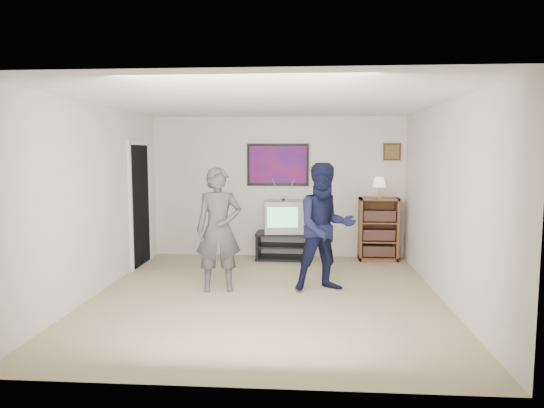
# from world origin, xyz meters

# --- Properties ---
(room_shell) EXTENTS (4.51, 5.00, 2.51)m
(room_shell) POSITION_xyz_m (0.00, 0.35, 1.25)
(room_shell) COLOR #8A7A58
(room_shell) RESTS_ON ground
(media_stand) EXTENTS (0.96, 0.55, 0.48)m
(media_stand) POSITION_xyz_m (0.12, 2.23, 0.24)
(media_stand) COLOR black
(media_stand) RESTS_ON room_shell
(crt_television) EXTENTS (0.71, 0.62, 0.56)m
(crt_television) POSITION_xyz_m (0.11, 2.23, 0.76)
(crt_television) COLOR #A3A49E
(crt_television) RESTS_ON media_stand
(bookshelf) EXTENTS (0.66, 0.38, 1.09)m
(bookshelf) POSITION_xyz_m (1.76, 2.28, 0.54)
(bookshelf) COLOR brown
(bookshelf) RESTS_ON room_shell
(table_lamp) EXTENTS (0.23, 0.23, 0.36)m
(table_lamp) POSITION_xyz_m (1.76, 2.27, 1.27)
(table_lamp) COLOR #FFF1C1
(table_lamp) RESTS_ON bookshelf
(person_tall) EXTENTS (0.68, 0.52, 1.68)m
(person_tall) POSITION_xyz_m (-0.66, 0.22, 0.84)
(person_tall) COLOR #414144
(person_tall) RESTS_ON room_shell
(person_short) EXTENTS (0.99, 0.86, 1.73)m
(person_short) POSITION_xyz_m (0.77, 0.33, 0.87)
(person_short) COLOR black
(person_short) RESTS_ON room_shell
(controller_left) EXTENTS (0.05, 0.13, 0.04)m
(controller_left) POSITION_xyz_m (-0.60, 0.45, 1.25)
(controller_left) COLOR white
(controller_left) RESTS_ON person_tall
(controller_right) EXTENTS (0.06, 0.12, 0.04)m
(controller_right) POSITION_xyz_m (0.74, 0.53, 1.13)
(controller_right) COLOR white
(controller_right) RESTS_ON person_short
(poster) EXTENTS (1.10, 0.03, 0.75)m
(poster) POSITION_xyz_m (0.00, 2.48, 1.65)
(poster) COLOR black
(poster) RESTS_ON room_shell
(air_vent) EXTENTS (0.28, 0.02, 0.14)m
(air_vent) POSITION_xyz_m (-0.55, 2.48, 1.95)
(air_vent) COLOR white
(air_vent) RESTS_ON room_shell
(small_picture) EXTENTS (0.30, 0.03, 0.30)m
(small_picture) POSITION_xyz_m (2.00, 2.48, 1.88)
(small_picture) COLOR #3F2914
(small_picture) RESTS_ON room_shell
(doorway) EXTENTS (0.03, 0.85, 2.00)m
(doorway) POSITION_xyz_m (-2.23, 1.60, 1.00)
(doorway) COLOR black
(doorway) RESTS_ON room_shell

